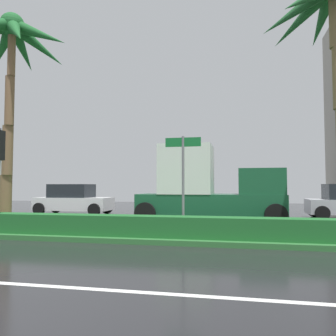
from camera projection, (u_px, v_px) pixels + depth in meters
ground_plane at (159, 232)px, 12.30m from camera, size 90.00×42.00×0.10m
near_lane_divider_stripe at (61, 287)px, 5.46m from camera, size 81.00×0.14×0.01m
median_strip at (153, 232)px, 11.33m from camera, size 85.50×4.00×0.15m
median_hedge at (141, 226)px, 9.98m from camera, size 76.50×0.70×0.60m
palm_tree_mid_left at (12, 53)px, 12.98m from camera, size 4.38×4.30×8.10m
palm_tree_centre_left at (335, 22)px, 10.44m from camera, size 4.62×4.65×8.15m
street_name_sign at (183, 171)px, 10.36m from camera, size 1.10×0.08×3.00m
car_in_traffic_second at (73, 200)px, 19.50m from camera, size 4.30×2.02×1.72m
box_truck_lead at (209, 188)px, 15.25m from camera, size 6.40×2.64×3.46m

